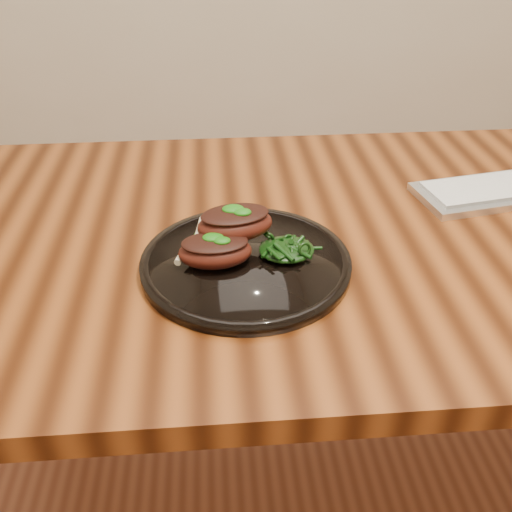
{
  "coord_description": "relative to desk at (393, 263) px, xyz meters",
  "views": [
    {
      "loc": [
        -0.31,
        -0.81,
        1.24
      ],
      "look_at": [
        -0.25,
        -0.13,
        0.78
      ],
      "focal_mm": 40.0,
      "sensor_mm": 36.0,
      "label": 1
    }
  ],
  "objects": [
    {
      "name": "desk",
      "position": [
        0.0,
        0.0,
        0.0
      ],
      "size": [
        1.6,
        0.8,
        0.75
      ],
      "color": "#321406",
      "rests_on": "ground"
    },
    {
      "name": "plate",
      "position": [
        -0.27,
        -0.11,
        0.09
      ],
      "size": [
        0.31,
        0.31,
        0.02
      ],
      "color": "black",
      "rests_on": "desk"
    },
    {
      "name": "lamb_chop_front",
      "position": [
        -0.31,
        -0.12,
        0.12
      ],
      "size": [
        0.11,
        0.08,
        0.05
      ],
      "color": "#47150D",
      "rests_on": "plate"
    },
    {
      "name": "lamb_chop_back",
      "position": [
        -0.28,
        -0.08,
        0.14
      ],
      "size": [
        0.13,
        0.09,
        0.05
      ],
      "color": "#47150D",
      "rests_on": "plate"
    },
    {
      "name": "herb_smear",
      "position": [
        -0.31,
        -0.05,
        0.1
      ],
      "size": [
        0.08,
        0.05,
        0.0
      ],
      "primitive_type": "ellipsoid",
      "color": "#0B4A08",
      "rests_on": "plate"
    },
    {
      "name": "greens_heap",
      "position": [
        -0.21,
        -0.11,
        0.11
      ],
      "size": [
        0.08,
        0.08,
        0.03
      ],
      "color": "black",
      "rests_on": "plate"
    }
  ]
}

